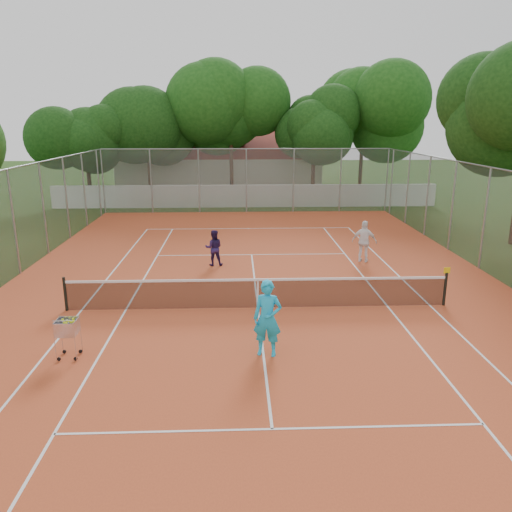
{
  "coord_description": "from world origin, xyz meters",
  "views": [
    {
      "loc": [
        -0.63,
        -14.69,
        5.73
      ],
      "look_at": [
        0.0,
        1.5,
        1.3
      ],
      "focal_mm": 35.0,
      "sensor_mm": 36.0,
      "label": 1
    }
  ],
  "objects_px": {
    "player_near": "(267,318)",
    "player_far_left": "(214,248)",
    "tennis_net": "(258,293)",
    "ball_hopper": "(68,337)",
    "clubhouse": "(220,162)",
    "player_far_right": "(364,241)"
  },
  "relations": [
    {
      "from": "player_far_right",
      "to": "ball_hopper",
      "type": "distance_m",
      "value": 12.6
    },
    {
      "from": "tennis_net",
      "to": "player_near",
      "type": "height_order",
      "value": "player_near"
    },
    {
      "from": "ball_hopper",
      "to": "player_far_right",
      "type": "bearing_deg",
      "value": 34.92
    },
    {
      "from": "clubhouse",
      "to": "player_far_right",
      "type": "distance_m",
      "value": 24.81
    },
    {
      "from": "player_far_left",
      "to": "player_far_right",
      "type": "height_order",
      "value": "player_far_right"
    },
    {
      "from": "clubhouse",
      "to": "player_far_right",
      "type": "relative_size",
      "value": 9.47
    },
    {
      "from": "tennis_net",
      "to": "ball_hopper",
      "type": "bearing_deg",
      "value": -146.33
    },
    {
      "from": "player_near",
      "to": "player_far_right",
      "type": "relative_size",
      "value": 1.12
    },
    {
      "from": "clubhouse",
      "to": "ball_hopper",
      "type": "height_order",
      "value": "clubhouse"
    },
    {
      "from": "clubhouse",
      "to": "ball_hopper",
      "type": "xyz_separation_m",
      "value": [
        -2.82,
        -32.21,
        -1.63
      ]
    },
    {
      "from": "tennis_net",
      "to": "player_far_left",
      "type": "distance_m",
      "value": 5.1
    },
    {
      "from": "player_far_right",
      "to": "tennis_net",
      "type": "bearing_deg",
      "value": 69.83
    },
    {
      "from": "player_near",
      "to": "player_far_left",
      "type": "height_order",
      "value": "player_near"
    },
    {
      "from": "player_far_left",
      "to": "ball_hopper",
      "type": "xyz_separation_m",
      "value": [
        -3.25,
        -8.05,
        -0.18
      ]
    },
    {
      "from": "tennis_net",
      "to": "player_far_right",
      "type": "distance_m",
      "value": 6.91
    },
    {
      "from": "player_near",
      "to": "player_far_right",
      "type": "xyz_separation_m",
      "value": [
        4.52,
        8.36,
        -0.11
      ]
    },
    {
      "from": "player_near",
      "to": "clubhouse",
      "type": "bearing_deg",
      "value": 106.16
    },
    {
      "from": "tennis_net",
      "to": "clubhouse",
      "type": "bearing_deg",
      "value": 93.95
    },
    {
      "from": "clubhouse",
      "to": "player_near",
      "type": "xyz_separation_m",
      "value": [
        2.1,
        -32.24,
        -1.21
      ]
    },
    {
      "from": "tennis_net",
      "to": "clubhouse",
      "type": "xyz_separation_m",
      "value": [
        -2.0,
        29.0,
        1.69
      ]
    },
    {
      "from": "ball_hopper",
      "to": "player_near",
      "type": "bearing_deg",
      "value": -6.79
    },
    {
      "from": "tennis_net",
      "to": "player_far_right",
      "type": "xyz_separation_m",
      "value": [
        4.62,
        5.12,
        0.38
      ]
    }
  ]
}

